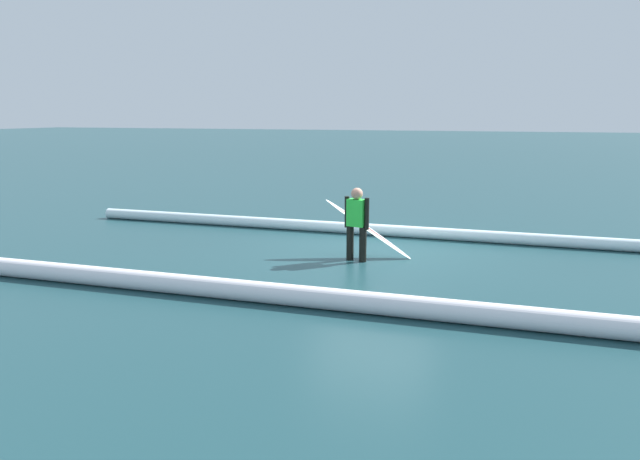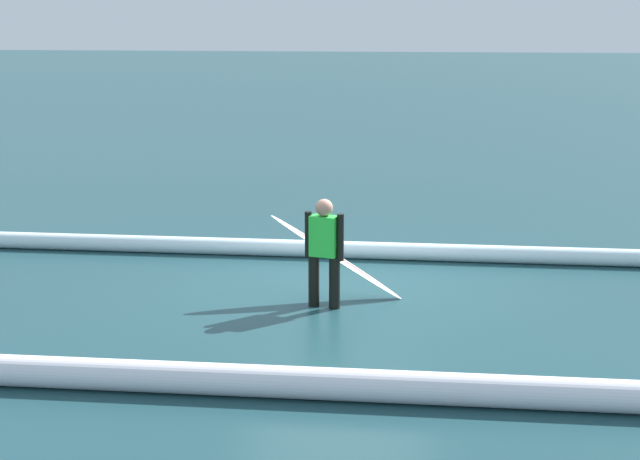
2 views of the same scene
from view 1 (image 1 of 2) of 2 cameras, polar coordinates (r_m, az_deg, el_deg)
The scene contains 5 objects.
ground_plane at distance 12.70m, azimuth 4.90°, elevation -1.89°, with size 175.32×175.32×0.00m, color #1C4146.
surfer at distance 11.66m, azimuth 3.38°, elevation 0.90°, with size 0.51×0.28×1.39m.
surfboard at distance 12.07m, azimuth 4.43°, elevation 0.10°, with size 1.74×0.39×1.12m.
wave_crest_foreground at distance 14.10m, azimuth 8.11°, elevation -0.16°, with size 0.26×0.26×16.13m, color white.
wave_crest_midground at distance 8.52m, azimuth 13.85°, elevation -7.40°, with size 0.31×0.31×16.30m, color white.
Camera 1 is at (-3.17, 11.98, 2.75)m, focal length 34.89 mm.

